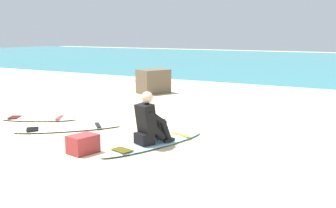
% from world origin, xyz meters
% --- Properties ---
extents(ground_plane, '(80.00, 80.00, 0.00)m').
position_xyz_m(ground_plane, '(0.00, 0.00, 0.00)').
color(ground_plane, beige).
extents(sea, '(80.00, 28.00, 0.10)m').
position_xyz_m(sea, '(0.00, 22.57, 0.05)').
color(sea, teal).
rests_on(sea, ground).
extents(breaking_foam, '(80.00, 0.90, 0.11)m').
position_xyz_m(breaking_foam, '(0.00, 8.87, 0.06)').
color(breaking_foam, white).
rests_on(breaking_foam, ground).
extents(surfboard_main, '(1.10, 2.55, 0.08)m').
position_xyz_m(surfboard_main, '(0.87, 0.63, 0.04)').
color(surfboard_main, '#9ED1E5').
rests_on(surfboard_main, ground).
extents(surfer_seated, '(0.57, 0.77, 0.95)m').
position_xyz_m(surfer_seated, '(0.86, 0.47, 0.44)').
color(surfer_seated, black).
rests_on(surfer_seated, surfboard_main).
extents(surfboard_spare_near, '(1.91, 2.00, 0.08)m').
position_xyz_m(surfboard_spare_near, '(-1.36, 0.68, 0.04)').
color(surfboard_spare_near, silver).
rests_on(surfboard_spare_near, ground).
extents(surfboard_spare_far, '(1.82, 1.32, 0.08)m').
position_xyz_m(surfboard_spare_far, '(-2.68, 1.07, 0.04)').
color(surfboard_spare_far, silver).
rests_on(surfboard_spare_far, ground).
extents(shoreline_rock, '(1.04, 1.19, 0.81)m').
position_xyz_m(shoreline_rock, '(-2.69, 6.14, 0.40)').
color(shoreline_rock, brown).
rests_on(shoreline_rock, ground).
extents(beach_bag, '(0.44, 0.54, 0.32)m').
position_xyz_m(beach_bag, '(0.08, -0.45, 0.16)').
color(beach_bag, maroon).
rests_on(beach_bag, ground).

